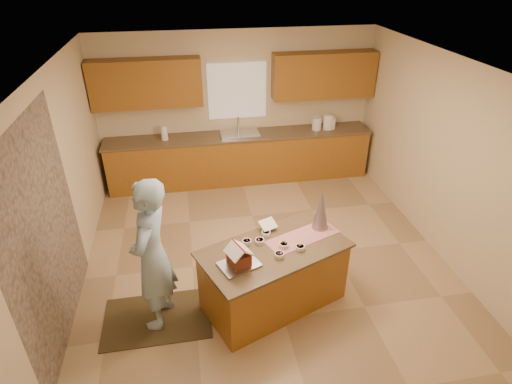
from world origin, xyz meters
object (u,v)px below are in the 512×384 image
Objects in this scene: island_base at (274,277)px; gingerbread_house at (239,257)px; tinsel_tree at (321,211)px; boy at (152,256)px.

island_base is 4.97× the size of gingerbread_house.
island_base is 0.99m from tinsel_tree.
gingerbread_house is at bearing 94.93° from boy.
gingerbread_house is (-1.09, -0.54, -0.13)m from tinsel_tree.
tinsel_tree is at bearing 26.46° from gingerbread_house.
island_base is 1.48m from boy.
island_base is 3.27× the size of tinsel_tree.
island_base is at bearing 108.35° from boy.
boy reaches higher than island_base.
boy is at bearing 168.07° from gingerbread_house.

